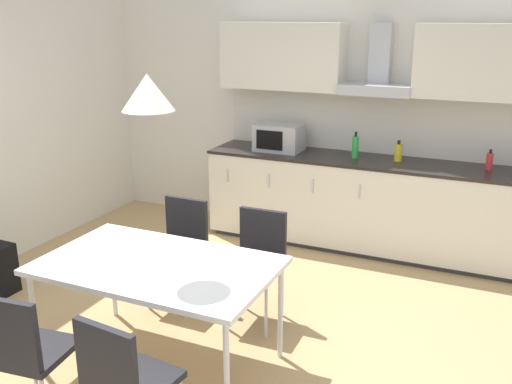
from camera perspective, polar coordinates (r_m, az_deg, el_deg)
ground_plane at (r=4.26m, az=-6.35°, el=-15.68°), size 7.37×8.16×0.02m
wall_back at (r=6.17m, az=6.43°, el=9.00°), size 5.90×0.10×2.84m
kitchen_counter at (r=5.88m, az=10.98°, el=-1.17°), size 3.29×0.66×0.93m
backsplash_tile at (r=5.98m, az=12.09°, el=6.55°), size 3.27×0.02×0.58m
upper_wall_cabinets at (r=5.75m, az=12.16°, el=12.76°), size 3.27×0.40×0.67m
microwave at (r=6.00m, az=2.33°, el=5.48°), size 0.48×0.35×0.28m
bottle_yellow at (r=5.73m, az=14.04°, el=3.88°), size 0.08×0.08×0.20m
bottle_green at (r=5.77m, az=9.90°, el=4.48°), size 0.07×0.07×0.26m
bottle_red at (r=5.65m, az=22.31°, el=2.87°), size 0.06×0.06×0.19m
dining_table at (r=3.82m, az=-9.82°, el=-7.60°), size 1.54×0.93×0.75m
chair_near_left at (r=3.54m, az=-22.26°, el=-14.08°), size 0.44×0.44×0.87m
chair_far_left at (r=4.71m, az=-7.51°, el=-4.88°), size 0.40×0.40×0.87m
chair_far_right at (r=4.41m, az=0.21°, el=-6.31°), size 0.41×0.41×0.87m
chair_near_right at (r=3.14m, az=-13.24°, el=-17.50°), size 0.44×0.44×0.87m
pendant_lamp at (r=3.50m, az=-10.79°, el=9.76°), size 0.32×0.32×0.22m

